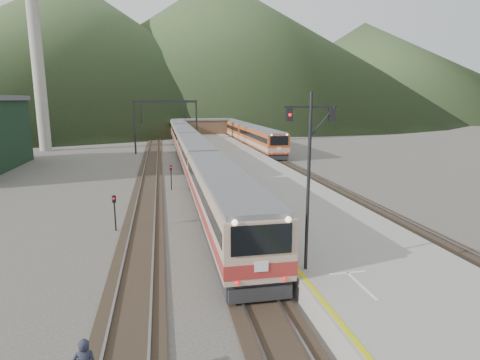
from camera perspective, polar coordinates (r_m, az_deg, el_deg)
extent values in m
cube|color=black|center=(48.09, -6.64, 1.68)|extent=(2.60, 200.00, 0.12)
cube|color=slate|center=(48.03, -7.50, 1.76)|extent=(0.10, 200.00, 0.14)
cube|color=slate|center=(48.14, -5.79, 1.83)|extent=(0.10, 200.00, 0.14)
cube|color=black|center=(47.98, -12.61, 1.45)|extent=(2.60, 200.00, 0.12)
cube|color=slate|center=(47.99, -13.47, 1.54)|extent=(0.10, 200.00, 0.14)
cube|color=slate|center=(47.94, -11.75, 1.61)|extent=(0.10, 200.00, 0.14)
cube|color=black|center=(50.29, 6.54, 2.10)|extent=(2.60, 200.00, 0.12)
cube|color=slate|center=(50.06, 5.75, 2.19)|extent=(0.10, 200.00, 0.14)
cube|color=slate|center=(50.49, 7.32, 2.24)|extent=(0.10, 200.00, 0.14)
cube|color=gray|center=(46.83, 0.39, 2.04)|extent=(8.00, 100.00, 1.00)
cube|color=black|center=(62.53, -14.77, 7.25)|extent=(0.25, 0.25, 8.00)
cube|color=black|center=(62.65, -6.19, 7.56)|extent=(0.25, 0.25, 8.00)
cube|color=black|center=(62.28, -10.61, 10.91)|extent=(9.30, 0.22, 0.35)
cube|color=black|center=(87.46, -13.80, 8.37)|extent=(0.25, 0.25, 8.00)
cube|color=black|center=(87.54, -7.65, 8.60)|extent=(0.25, 0.25, 8.00)
cube|color=black|center=(87.28, -10.82, 10.99)|extent=(9.30, 0.22, 0.35)
cylinder|color=#9E998E|center=(72.00, -26.93, 15.70)|extent=(1.80, 1.80, 30.00)
cube|color=brown|center=(85.96, -4.98, 7.54)|extent=(9.00, 4.00, 2.80)
cube|color=slate|center=(85.88, -5.00, 8.57)|extent=(9.40, 4.40, 0.30)
cone|color=#2B411E|center=(201.79, -22.45, 16.79)|extent=(180.00, 180.00, 60.00)
cone|color=#2B411E|center=(241.44, -3.20, 18.36)|extent=(220.00, 220.00, 75.00)
cone|color=#2B411E|center=(245.78, 17.02, 14.85)|extent=(160.00, 160.00, 50.00)
cube|color=tan|center=(25.10, -2.48, -2.64)|extent=(2.95, 19.81, 3.60)
cube|color=tan|center=(44.95, -6.41, 3.54)|extent=(2.95, 19.81, 3.60)
cube|color=tan|center=(65.08, -7.93, 5.92)|extent=(2.95, 19.81, 3.60)
cube|color=tan|center=(85.29, -8.73, 7.17)|extent=(2.95, 19.81, 3.60)
cube|color=#AE481C|center=(62.51, 2.95, 5.81)|extent=(2.97, 20.00, 3.63)
cube|color=#AE481C|center=(82.47, -0.53, 7.17)|extent=(2.97, 20.00, 3.63)
cube|color=#AE481C|center=(102.65, -2.66, 7.99)|extent=(2.97, 20.00, 3.63)
cylinder|color=black|center=(16.66, 9.70, -0.55)|extent=(0.14, 0.14, 7.42)
cube|color=black|center=(16.31, 10.07, 10.20)|extent=(2.20, 0.13, 0.07)
cube|color=black|center=(15.99, 7.01, 9.19)|extent=(0.26, 0.19, 0.50)
cube|color=black|center=(16.68, 12.92, 9.08)|extent=(0.26, 0.19, 0.50)
cylinder|color=black|center=(36.94, -9.76, 0.13)|extent=(0.10, 0.10, 2.00)
cube|color=black|center=(36.75, -9.81, 1.73)|extent=(0.23, 0.17, 0.45)
cylinder|color=black|center=(26.32, -17.35, -4.81)|extent=(0.10, 0.10, 2.00)
cube|color=black|center=(26.06, -17.49, -2.59)|extent=(0.26, 0.23, 0.45)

